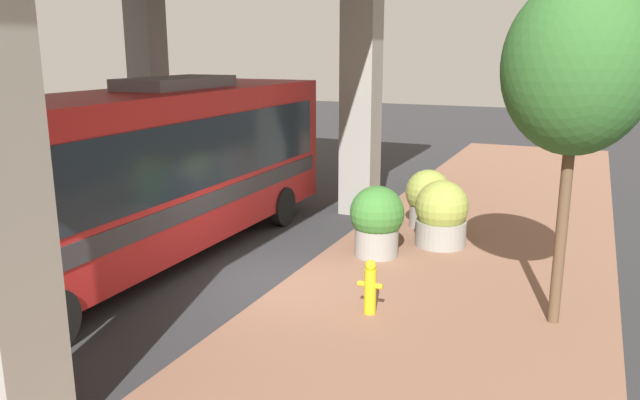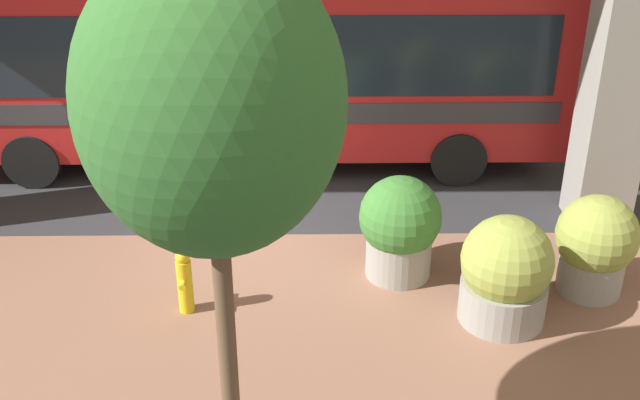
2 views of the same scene
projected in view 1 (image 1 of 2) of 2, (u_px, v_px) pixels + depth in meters
The scene contains 8 objects.
ground_plane at pixel (282, 283), 12.14m from camera, with size 80.00×80.00×0.00m, color #2D2D30.
sidewalk_strip at pixel (434, 307), 10.96m from camera, with size 6.00×40.00×0.02m.
bus at pixel (148, 166), 12.83m from camera, with size 2.72×11.22×3.84m.
fire_hydrant at pixel (370, 287), 10.59m from camera, with size 0.44×0.21×0.98m.
planter_front at pixel (377, 221), 13.52m from camera, with size 1.18×1.18×1.57m.
planter_middle at pixel (441, 215), 14.24m from camera, with size 1.21×1.21×1.54m.
planter_back at pixel (428, 198), 15.74m from camera, with size 1.14×1.14×1.49m.
street_tree_near at pixel (577, 68), 9.39m from camera, with size 2.25×2.25×5.52m.
Camera 1 is at (-5.25, 10.16, 4.44)m, focal length 35.00 mm.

